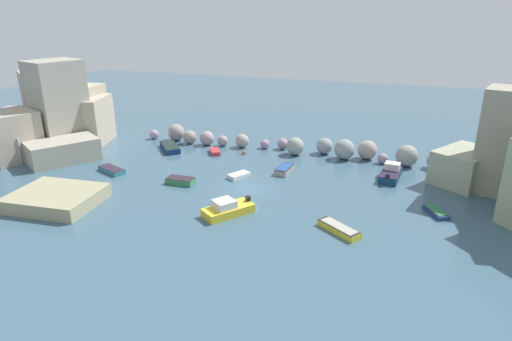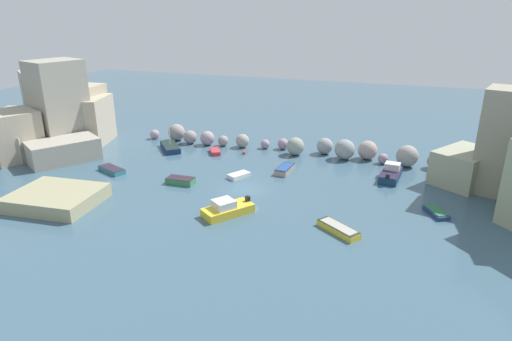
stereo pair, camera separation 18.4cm
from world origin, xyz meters
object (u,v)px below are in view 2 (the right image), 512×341
Objects in this scene: moored_boat_5 at (170,147)px; moored_boat_9 at (227,209)px; moored_boat_6 at (181,181)px; moored_boat_2 at (391,174)px; stone_dock at (56,198)px; moored_boat_0 at (285,169)px; moored_boat_3 at (239,175)px; moored_boat_1 at (69,193)px; moored_boat_4 at (436,212)px; channel_buoy at (244,152)px; moored_boat_10 at (215,151)px; moored_boat_7 at (112,170)px; moored_boat_8 at (338,229)px.

moored_boat_9 is at bearing -176.89° from moored_boat_5.
moored_boat_2 is at bearing -158.80° from moored_boat_6.
stone_dock is 2.29× the size of moored_boat_0.
moored_boat_9 is at bearing -135.42° from moored_boat_3.
stone_dock is 3.32× the size of moored_boat_1.
moored_boat_0 reaches higher than moored_boat_1.
moored_boat_3 is 21.98m from moored_boat_4.
moored_boat_5 is (-13.22, 6.85, 0.13)m from moored_boat_3.
channel_buoy is 4.03m from moored_boat_10.
stone_dock is at bearing -4.66° from moored_boat_1.
moored_boat_2 is (31.76, 18.98, -0.10)m from stone_dock.
channel_buoy is 0.18× the size of moored_boat_1.
moored_boat_0 reaches higher than channel_buoy.
moored_boat_7 is at bearing -118.06° from moored_boat_4.
moored_boat_5 reaches higher than moored_boat_10.
moored_boat_7 is at bearing 163.85° from moored_boat_1.
moored_boat_2 is 15.69m from moored_boat_8.
moored_boat_3 is 0.92× the size of moored_boat_4.
moored_boat_4 is 0.60× the size of moored_boat_5.
moored_boat_5 is at bearing -171.13° from channel_buoy.
moored_boat_8 is (-3.59, -15.27, -0.28)m from moored_boat_2.
moored_boat_9 is (17.86, 1.36, 0.38)m from moored_boat_1.
moored_boat_9 is (17.98, -6.14, 0.32)m from moored_boat_7.
moored_boat_6 is at bearing 45.28° from stone_dock.
moored_boat_1 is at bearing -122.95° from channel_buoy.
moored_boat_9 is (-10.80, -0.06, 0.28)m from moored_boat_8.
moored_boat_1 is at bearing -49.92° from moored_boat_9.
moored_boat_7 is at bearing -136.74° from channel_buoy.
moored_boat_4 is 0.60× the size of moored_boat_9.
moored_boat_1 is at bearing 155.24° from moored_boat_3.
moored_boat_9 reaches higher than moored_boat_8.
moored_boat_3 is at bearing 131.76° from moored_boat_0.
moored_boat_2 is 0.97× the size of moored_boat_5.
moored_boat_0 is at bearing -141.09° from moored_boat_5.
moored_boat_9 is at bearing 175.35° from moored_boat_0.
moored_boat_5 reaches higher than moored_boat_0.
moored_boat_5 is 10.58m from moored_boat_7.
moored_boat_2 reaches higher than moored_boat_9.
channel_buoy is (12.13, 21.79, -0.48)m from stone_dock.
moored_boat_5 is (2.05, 17.85, 0.17)m from moored_boat_1.
moored_boat_5 is at bearing 85.62° from stone_dock.
moored_boat_8 is at bearing 9.96° from moored_boat_7.
moored_boat_5 reaches higher than moored_boat_7.
channel_buoy is 0.13× the size of moored_boat_0.
channel_buoy is 8.79m from moored_boat_0.
moored_boat_7 is at bearing 109.15° from moored_boat_10.
channel_buoy is 23.24m from moored_boat_1.
moored_boat_10 is (-6.52, 7.45, 0.02)m from moored_boat_3.
moored_boat_6 reaches higher than moored_boat_7.
moored_boat_4 is (36.56, 10.45, -0.48)m from stone_dock.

